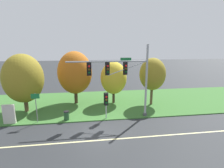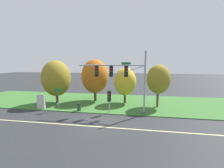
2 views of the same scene
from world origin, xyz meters
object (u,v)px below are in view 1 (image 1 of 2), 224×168
(tree_mid_verge, at_px, (152,74))
(route_sign_post, at_px, (36,104))
(pedestrian_signal_near_kerb, at_px, (106,101))
(trash_bin, at_px, (66,115))
(info_kiosk, at_px, (9,114))
(traffic_signal_mast, at_px, (123,74))
(tree_behind_signpost, at_px, (114,78))
(tree_left_of_mast, at_px, (75,73))
(tree_nearest_road, at_px, (23,79))

(tree_mid_verge, bearing_deg, route_sign_post, -164.40)
(pedestrian_signal_near_kerb, height_order, tree_mid_verge, tree_mid_verge)
(trash_bin, bearing_deg, pedestrian_signal_near_kerb, -4.99)
(pedestrian_signal_near_kerb, relative_size, info_kiosk, 1.47)
(tree_mid_verge, bearing_deg, info_kiosk, -167.20)
(traffic_signal_mast, relative_size, tree_mid_verge, 1.39)
(tree_behind_signpost, bearing_deg, tree_mid_verge, -15.59)
(pedestrian_signal_near_kerb, bearing_deg, tree_left_of_mast, 120.61)
(info_kiosk, bearing_deg, pedestrian_signal_near_kerb, -1.70)
(route_sign_post, bearing_deg, traffic_signal_mast, 0.81)
(info_kiosk, bearing_deg, tree_mid_verge, 12.80)
(tree_nearest_road, height_order, tree_behind_signpost, tree_nearest_road)
(traffic_signal_mast, bearing_deg, tree_mid_verge, 38.04)
(traffic_signal_mast, bearing_deg, info_kiosk, -179.87)
(traffic_signal_mast, distance_m, trash_bin, 7.13)
(route_sign_post, relative_size, tree_mid_verge, 0.50)
(route_sign_post, xyz_separation_m, info_kiosk, (-2.58, 0.10, -0.99))
(tree_left_of_mast, relative_size, tree_mid_verge, 1.13)
(trash_bin, bearing_deg, route_sign_post, -176.51)
(traffic_signal_mast, height_order, tree_left_of_mast, traffic_signal_mast)
(tree_left_of_mast, bearing_deg, traffic_signal_mast, -46.49)
(trash_bin, bearing_deg, tree_nearest_road, 147.08)
(info_kiosk, bearing_deg, tree_left_of_mast, 41.88)
(pedestrian_signal_near_kerb, relative_size, tree_mid_verge, 0.47)
(traffic_signal_mast, bearing_deg, route_sign_post, -179.19)
(tree_mid_verge, bearing_deg, trash_bin, -161.32)
(pedestrian_signal_near_kerb, distance_m, tree_nearest_road, 9.71)
(info_kiosk, bearing_deg, traffic_signal_mast, 0.13)
(tree_left_of_mast, bearing_deg, pedestrian_signal_near_kerb, -59.39)
(info_kiosk, bearing_deg, tree_behind_signpost, 23.99)
(pedestrian_signal_near_kerb, relative_size, tree_nearest_road, 0.42)
(traffic_signal_mast, xyz_separation_m, info_kiosk, (-11.17, -0.03, -3.68))
(tree_nearest_road, height_order, info_kiosk, tree_nearest_road)
(tree_nearest_road, relative_size, tree_mid_verge, 1.10)
(tree_mid_verge, bearing_deg, traffic_signal_mast, -141.96)
(traffic_signal_mast, height_order, trash_bin, traffic_signal_mast)
(traffic_signal_mast, relative_size, pedestrian_signal_near_kerb, 2.98)
(tree_behind_signpost, bearing_deg, traffic_signal_mast, -87.62)
(traffic_signal_mast, bearing_deg, tree_nearest_road, 163.37)
(pedestrian_signal_near_kerb, bearing_deg, route_sign_post, 178.46)
(pedestrian_signal_near_kerb, distance_m, tree_behind_signpost, 5.56)
(info_kiosk, bearing_deg, tree_nearest_road, 80.25)
(tree_nearest_road, distance_m, tree_left_of_mast, 5.93)
(route_sign_post, bearing_deg, pedestrian_signal_near_kerb, -1.54)
(tree_mid_verge, bearing_deg, tree_behind_signpost, 164.41)
(tree_mid_verge, xyz_separation_m, trash_bin, (-10.31, -3.49, -3.45))
(tree_nearest_road, distance_m, info_kiosk, 4.36)
(route_sign_post, height_order, tree_behind_signpost, tree_behind_signpost)
(tree_behind_signpost, xyz_separation_m, info_kiosk, (-10.96, -4.88, -2.39))
(tree_nearest_road, relative_size, info_kiosk, 3.47)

